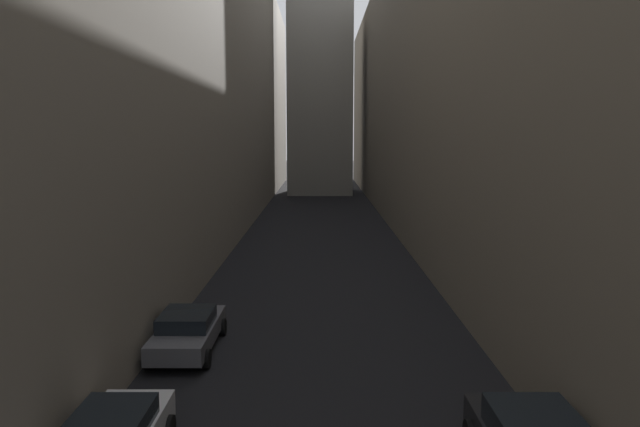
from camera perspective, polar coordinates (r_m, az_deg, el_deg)
ground_plane at (r=42.92m, az=0.03°, el=-2.20°), size 264.00×264.00×0.00m
building_block_left at (r=46.25m, az=-15.77°, el=13.27°), size 13.52×108.00×24.20m
building_block_right at (r=46.10m, az=15.61°, el=11.97°), size 13.22×108.00×22.09m
parked_car_left_far at (r=20.84m, az=-12.39°, el=-10.77°), size 2.01×4.59×1.37m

